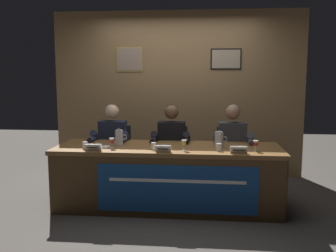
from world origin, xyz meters
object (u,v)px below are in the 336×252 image
Objects in this scene: juice_glass_right at (256,144)px; nameplate_left at (93,147)px; chair_left at (115,159)px; document_stack_left at (100,147)px; water_cup_left at (85,146)px; nameplate_center at (163,149)px; panelist_right at (233,144)px; panelist_left at (111,142)px; panelist_center at (171,143)px; juice_glass_left at (112,141)px; chair_center at (172,160)px; water_pitcher_left_side at (119,137)px; nameplate_right at (239,150)px; water_cup_right at (219,147)px; water_pitcher_right_side at (219,139)px; juice_glass_center at (184,143)px; conference_table at (167,168)px; water_cup_center at (154,147)px; chair_right at (231,161)px.

nameplate_left is at bearing -175.10° from juice_glass_right.
document_stack_left is at bearing -89.44° from chair_left.
water_cup_left is 0.94m from nameplate_center.
panelist_right reaches higher than document_stack_left.
panelist_left and panelist_center have the same top height.
juice_glass_left is at bearing 165.57° from nameplate_center.
chair_center is 4.29× the size of water_pitcher_left_side.
water_pitcher_left_side is (0.34, 0.28, 0.06)m from water_cup_left.
nameplate_left is 1.01× the size of nameplate_right.
document_stack_left is (-1.40, 0.07, -0.03)m from water_cup_right.
water_cup_right is 0.40× the size of water_pitcher_right_side.
water_cup_left is at bearing 177.39° from nameplate_right.
juice_glass_center is 0.10× the size of panelist_right.
juice_glass_center is at bearing -32.89° from panelist_left.
document_stack_left is at bearing -160.76° from panelist_right.
juice_glass_center reaches higher than conference_table.
water_pitcher_right_side reaches higher than water_cup_left.
panelist_left is 14.46× the size of water_cup_right.
conference_table is at bearing 170.83° from water_cup_right.
water_cup_left is at bearing -144.94° from document_stack_left.
nameplate_center is (0.63, -0.16, -0.05)m from juice_glass_left.
chair_center is 10.60× the size of water_cup_center.
panelist_center and panelist_right have the same top height.
water_cup_left is 0.45m from water_pitcher_left_side.
conference_table is 0.71m from water_pitcher_right_side.
conference_table is 12.99× the size of water_pitcher_right_side.
juice_glass_left is 0.51m from water_cup_center.
water_pitcher_right_side reaches higher than nameplate_left.
conference_table is at bearing 6.99° from juice_glass_left.
water_pitcher_left_side is (-1.43, 0.36, 0.05)m from nameplate_right.
chair_left is at bearing 138.04° from conference_table.
chair_right is (0.96, 0.84, -0.35)m from water_cup_center.
nameplate_left is at bearing -166.19° from water_pitcher_right_side.
juice_glass_center is at bearing -72.45° from panelist_center.
water_cup_center is (0.66, -0.84, 0.35)m from chair_left.
water_cup_center is at bearing -3.70° from juice_glass_left.
chair_center is (0.81, 0.00, 0.00)m from chair_left.
panelist_center is (0.65, 0.61, -0.12)m from juice_glass_left.
nameplate_center is at bearing -171.33° from juice_glass_right.
conference_table is 0.73m from juice_glass_left.
chair_center is 1.15m from document_stack_left.
juice_glass_left is at bearing -99.13° from water_pitcher_left_side.
chair_left is 7.27× the size of juice_glass_center.
water_pitcher_left_side reaches higher than juice_glass_left.
water_pitcher_right_side is at bearing 5.77° from document_stack_left.
water_pitcher_left_side is (-0.61, -0.59, 0.41)m from chair_center.
water_cup_center is at bearing -163.53° from water_pitcher_right_side.
nameplate_left is (-0.02, -0.77, 0.08)m from panelist_left.
chair_center is 0.34m from panelist_center.
water_cup_left is at bearing -137.70° from chair_center.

